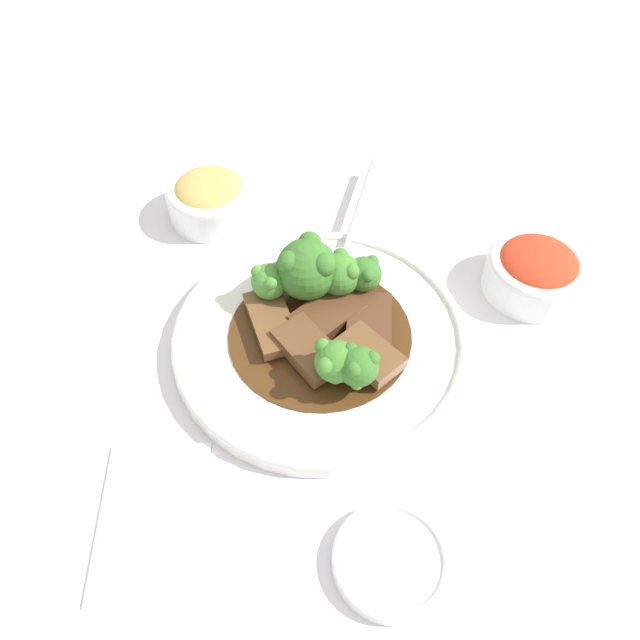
{
  "coord_description": "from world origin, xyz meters",
  "views": [
    {
      "loc": [
        0.33,
        -0.08,
        0.45
      ],
      "look_at": [
        0.0,
        0.0,
        0.03
      ],
      "focal_mm": 35.0,
      "sensor_mm": 36.0,
      "label": 1
    }
  ],
  "objects_px": {
    "beef_strip_1": "(369,323)",
    "sauce_dish": "(389,561)",
    "serving_spoon": "(341,262)",
    "beef_strip_4": "(369,354)",
    "broccoli_floret_4": "(340,274)",
    "beef_strip_2": "(327,315)",
    "broccoli_floret_2": "(358,366)",
    "side_bowl_kimchi": "(535,270)",
    "side_bowl_appetizer": "(210,197)",
    "broccoli_floret_3": "(269,281)",
    "broccoli_floret_0": "(364,274)",
    "beef_strip_0": "(308,350)",
    "broccoli_floret_1": "(308,268)",
    "main_plate": "(320,337)",
    "broccoli_floret_5": "(330,362)",
    "beef_strip_3": "(272,322)"
  },
  "relations": [
    {
      "from": "beef_strip_4",
      "to": "main_plate",
      "type": "bearing_deg",
      "value": -140.65
    },
    {
      "from": "beef_strip_1",
      "to": "side_bowl_kimchi",
      "type": "distance_m",
      "value": 0.17
    },
    {
      "from": "broccoli_floret_5",
      "to": "sauce_dish",
      "type": "height_order",
      "value": "broccoli_floret_5"
    },
    {
      "from": "main_plate",
      "to": "serving_spoon",
      "type": "bearing_deg",
      "value": 151.54
    },
    {
      "from": "beef_strip_2",
      "to": "broccoli_floret_5",
      "type": "xyz_separation_m",
      "value": [
        0.06,
        -0.01,
        0.02
      ]
    },
    {
      "from": "beef_strip_4",
      "to": "sauce_dish",
      "type": "bearing_deg",
      "value": -11.82
    },
    {
      "from": "beef_strip_4",
      "to": "broccoli_floret_4",
      "type": "distance_m",
      "value": 0.08
    },
    {
      "from": "beef_strip_1",
      "to": "beef_strip_4",
      "type": "height_order",
      "value": "beef_strip_4"
    },
    {
      "from": "main_plate",
      "to": "broccoli_floret_4",
      "type": "bearing_deg",
      "value": 144.55
    },
    {
      "from": "beef_strip_1",
      "to": "broccoli_floret_0",
      "type": "xyz_separation_m",
      "value": [
        -0.04,
        0.01,
        0.02
      ]
    },
    {
      "from": "beef_strip_4",
      "to": "broccoli_floret_3",
      "type": "bearing_deg",
      "value": -142.96
    },
    {
      "from": "beef_strip_1",
      "to": "main_plate",
      "type": "bearing_deg",
      "value": -98.15
    },
    {
      "from": "beef_strip_0",
      "to": "beef_strip_2",
      "type": "distance_m",
      "value": 0.04
    },
    {
      "from": "broccoli_floret_4",
      "to": "beef_strip_1",
      "type": "bearing_deg",
      "value": 18.0
    },
    {
      "from": "beef_strip_4",
      "to": "broccoli_floret_2",
      "type": "bearing_deg",
      "value": -36.81
    },
    {
      "from": "beef_strip_2",
      "to": "broccoli_floret_1",
      "type": "distance_m",
      "value": 0.05
    },
    {
      "from": "beef_strip_2",
      "to": "broccoli_floret_2",
      "type": "relative_size",
      "value": 1.7
    },
    {
      "from": "broccoli_floret_5",
      "to": "side_bowl_appetizer",
      "type": "xyz_separation_m",
      "value": [
        -0.25,
        -0.06,
        -0.02
      ]
    },
    {
      "from": "side_bowl_appetizer",
      "to": "side_bowl_kimchi",
      "type": "bearing_deg",
      "value": 57.49
    },
    {
      "from": "broccoli_floret_3",
      "to": "broccoli_floret_5",
      "type": "bearing_deg",
      "value": 16.26
    },
    {
      "from": "beef_strip_2",
      "to": "broccoli_floret_2",
      "type": "height_order",
      "value": "broccoli_floret_2"
    },
    {
      "from": "beef_strip_4",
      "to": "side_bowl_appetizer",
      "type": "xyz_separation_m",
      "value": [
        -0.24,
        -0.1,
        -0.0
      ]
    },
    {
      "from": "serving_spoon",
      "to": "beef_strip_3",
      "type": "bearing_deg",
      "value": -55.01
    },
    {
      "from": "beef_strip_1",
      "to": "sauce_dish",
      "type": "bearing_deg",
      "value": -12.84
    },
    {
      "from": "broccoli_floret_0",
      "to": "broccoli_floret_3",
      "type": "relative_size",
      "value": 0.99
    },
    {
      "from": "beef_strip_2",
      "to": "sauce_dish",
      "type": "xyz_separation_m",
      "value": [
        0.21,
        -0.01,
        -0.02
      ]
    },
    {
      "from": "main_plate",
      "to": "beef_strip_3",
      "type": "height_order",
      "value": "beef_strip_3"
    },
    {
      "from": "beef_strip_0",
      "to": "sauce_dish",
      "type": "distance_m",
      "value": 0.18
    },
    {
      "from": "beef_strip_3",
      "to": "beef_strip_4",
      "type": "xyz_separation_m",
      "value": [
        0.06,
        0.07,
        0.0
      ]
    },
    {
      "from": "beef_strip_2",
      "to": "broccoli_floret_2",
      "type": "distance_m",
      "value": 0.08
    },
    {
      "from": "main_plate",
      "to": "broccoli_floret_5",
      "type": "distance_m",
      "value": 0.06
    },
    {
      "from": "broccoli_floret_0",
      "to": "broccoli_floret_4",
      "type": "distance_m",
      "value": 0.02
    },
    {
      "from": "sauce_dish",
      "to": "broccoli_floret_4",
      "type": "bearing_deg",
      "value": 172.99
    },
    {
      "from": "beef_strip_3",
      "to": "broccoli_floret_0",
      "type": "xyz_separation_m",
      "value": [
        -0.02,
        0.09,
        0.02
      ]
    },
    {
      "from": "beef_strip_2",
      "to": "broccoli_floret_0",
      "type": "relative_size",
      "value": 1.92
    },
    {
      "from": "main_plate",
      "to": "broccoli_floret_1",
      "type": "xyz_separation_m",
      "value": [
        -0.05,
        0.0,
        0.04
      ]
    },
    {
      "from": "broccoli_floret_2",
      "to": "main_plate",
      "type": "bearing_deg",
      "value": -166.04
    },
    {
      "from": "broccoli_floret_2",
      "to": "sauce_dish",
      "type": "height_order",
      "value": "broccoli_floret_2"
    },
    {
      "from": "beef_strip_2",
      "to": "serving_spoon",
      "type": "bearing_deg",
      "value": 154.18
    },
    {
      "from": "broccoli_floret_4",
      "to": "broccoli_floret_0",
      "type": "bearing_deg",
      "value": 83.0
    },
    {
      "from": "beef_strip_4",
      "to": "broccoli_floret_2",
      "type": "relative_size",
      "value": 1.54
    },
    {
      "from": "beef_strip_3",
      "to": "broccoli_floret_1",
      "type": "bearing_deg",
      "value": 127.62
    },
    {
      "from": "broccoli_floret_5",
      "to": "broccoli_floret_0",
      "type": "bearing_deg",
      "value": 148.28
    },
    {
      "from": "broccoli_floret_0",
      "to": "serving_spoon",
      "type": "xyz_separation_m",
      "value": [
        -0.03,
        -0.01,
        -0.02
      ]
    },
    {
      "from": "side_bowl_kimchi",
      "to": "side_bowl_appetizer",
      "type": "relative_size",
      "value": 1.03
    },
    {
      "from": "beef_strip_0",
      "to": "beef_strip_2",
      "type": "bearing_deg",
      "value": 143.14
    },
    {
      "from": "beef_strip_2",
      "to": "beef_strip_3",
      "type": "height_order",
      "value": "beef_strip_2"
    },
    {
      "from": "serving_spoon",
      "to": "sauce_dish",
      "type": "height_order",
      "value": "serving_spoon"
    },
    {
      "from": "broccoli_floret_0",
      "to": "side_bowl_kimchi",
      "type": "xyz_separation_m",
      "value": [
        0.02,
        0.16,
        -0.02
      ]
    },
    {
      "from": "broccoli_floret_4",
      "to": "side_bowl_kimchi",
      "type": "bearing_deg",
      "value": 83.03
    }
  ]
}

